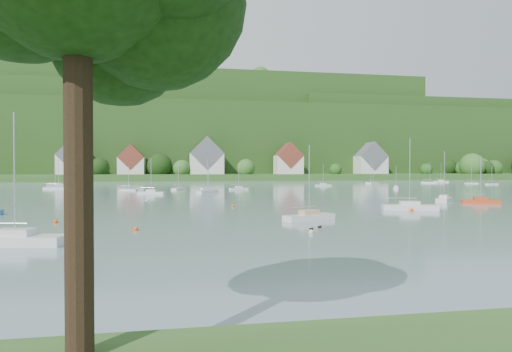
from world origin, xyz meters
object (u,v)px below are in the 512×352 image
at_px(near_sailboat_0, 15,239).
at_px(near_sailboat_5, 480,201).
at_px(near_sailboat_4, 410,206).
at_px(near_sailboat_2, 309,216).
at_px(near_sailboat_3, 444,199).

xyz_separation_m(near_sailboat_0, near_sailboat_5, (59.68, 27.81, -0.07)).
bearing_deg(near_sailboat_5, near_sailboat_4, -132.27).
relative_size(near_sailboat_2, near_sailboat_4, 0.84).
distance_m(near_sailboat_0, near_sailboat_2, 28.16).
bearing_deg(near_sailboat_3, near_sailboat_5, -106.41).
bearing_deg(near_sailboat_2, near_sailboat_3, 12.91).
distance_m(near_sailboat_3, near_sailboat_5, 5.94).
relative_size(near_sailboat_0, near_sailboat_5, 1.29).
bearing_deg(near_sailboat_0, near_sailboat_3, 41.69).
distance_m(near_sailboat_0, near_sailboat_5, 65.84).
distance_m(near_sailboat_0, near_sailboat_4, 47.15).
bearing_deg(near_sailboat_2, near_sailboat_0, -179.07).
xyz_separation_m(near_sailboat_0, near_sailboat_2, (25.86, 11.14, -0.05)).
xyz_separation_m(near_sailboat_0, near_sailboat_4, (42.75, 19.89, -0.00)).
bearing_deg(near_sailboat_3, near_sailboat_4, 175.40).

